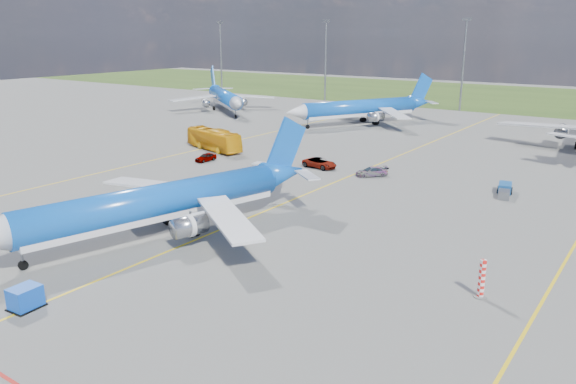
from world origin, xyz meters
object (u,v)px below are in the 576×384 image
Objects in this scene: main_airliner at (159,236)px; uld_container at (25,297)px; service_car_c at (372,172)px; apron_bus at (214,139)px; baggage_tug_c at (289,146)px; bg_jet_nnw at (359,124)px; warning_post at (482,279)px; baggage_tug_w at (505,190)px; service_car_b at (320,163)px; bg_jet_nw at (225,111)px; service_car_a at (206,157)px.

uld_container is (3.42, -15.80, 0.82)m from main_airliner.
apron_bus is at bearing -137.39° from service_car_c.
baggage_tug_c is at bearing 122.90° from main_airliner.
uld_container is at bearing -49.44° from bg_jet_nnw.
warning_post is 0.56× the size of baggage_tug_w.
uld_container reaches higher than service_car_b.
bg_jet_nw is 7.46× the size of baggage_tug_c.
baggage_tug_w is at bearing 64.28° from uld_container.
service_car_c is (22.97, -39.56, 0.65)m from bg_jet_nnw.
service_car_c is 22.05m from baggage_tug_c.
warning_post is 0.58× the size of baggage_tug_c.
service_car_c is at bearing -84.89° from bg_jet_nw.
main_airliner reaches higher than warning_post.
service_car_c reaches higher than baggage_tug_c.
main_airliner is (54.85, -72.33, 0.00)m from bg_jet_nw.
bg_jet_nnw is 18.85× the size of uld_container.
bg_jet_nnw reaches higher than baggage_tug_c.
baggage_tug_c is at bearing 59.16° from service_car_b.
uld_container is 54.16m from baggage_tug_w.
service_car_c is at bearing -84.09° from service_car_b.
main_airliner is 41.88m from apron_bus.
uld_container is 60.59m from baggage_tug_c.
baggage_tug_w is at bearing 11.71° from service_car_a.
service_car_b is (21.65, -0.93, -1.04)m from apron_bus.
apron_bus reaches higher than baggage_tug_c.
uld_container is at bearing -124.20° from baggage_tug_w.
warning_post is 0.80× the size of service_car_a.
bg_jet_nw is (-84.56, 67.61, -1.50)m from warning_post.
service_car_c is at bearing -76.55° from apron_bus.
apron_bus is at bearing 139.53° from main_airliner.
bg_jet_nnw reaches higher than baggage_tug_w.
main_airliner reaches higher than service_car_c.
baggage_tug_w is at bearing -15.80° from bg_jet_nnw.
bg_jet_nw is 49.02m from apron_bus.
service_car_c reaches higher than service_car_a.
service_car_c is at bearing 171.48° from baggage_tug_w.
service_car_b is at bearing -77.11° from apron_bus.
warning_post reaches higher than baggage_tug_w.
bg_jet_nnw is at bearing 99.10° from uld_container.
service_car_a is at bearing 113.95° from uld_container.
uld_container is 49.50m from service_car_b.
baggage_tug_w is (23.68, 34.43, 0.55)m from main_airliner.
uld_container reaches higher than service_car_c.
bg_jet_nw reaches higher than service_car_c.
uld_container is 0.38× the size of baggage_tug_w.
bg_jet_nw is 10.27× the size of service_car_a.
baggage_tug_w reaches higher than baggage_tug_c.
bg_jet_nnw is at bearing 117.55° from main_airliner.
bg_jet_nnw is at bearing 124.33° from warning_post.
bg_jet_nw is 18.73× the size of uld_container.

